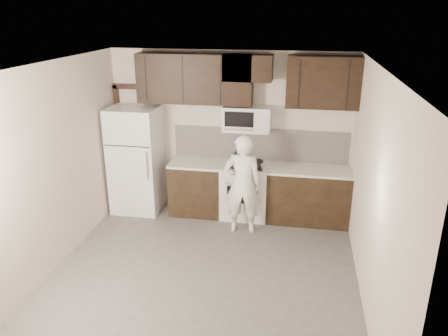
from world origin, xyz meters
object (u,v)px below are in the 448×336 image
(stove, at_px, (245,190))
(microwave, at_px, (247,119))
(refrigerator, at_px, (137,160))
(person, at_px, (243,185))

(stove, relative_size, microwave, 1.24)
(microwave, bearing_deg, refrigerator, -174.85)
(stove, height_order, refrigerator, refrigerator)
(microwave, distance_m, person, 1.10)
(stove, relative_size, person, 0.60)
(person, bearing_deg, microwave, -91.33)
(stove, bearing_deg, person, -86.40)
(stove, relative_size, refrigerator, 0.52)
(refrigerator, relative_size, person, 1.14)
(microwave, xyz_separation_m, refrigerator, (-1.85, -0.17, -0.75))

